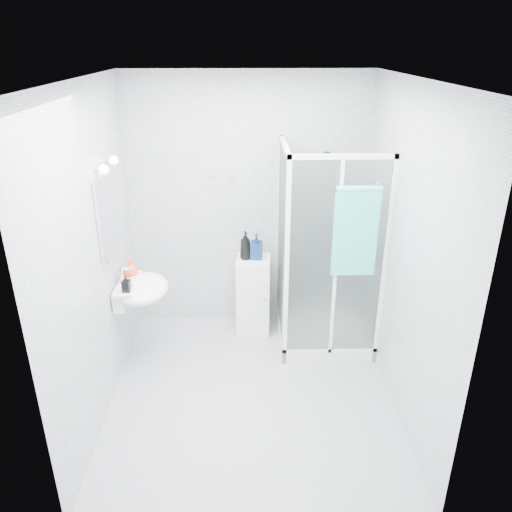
{
  "coord_description": "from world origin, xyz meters",
  "views": [
    {
      "loc": [
        -0.05,
        -3.53,
        2.85
      ],
      "look_at": [
        0.05,
        0.35,
        1.15
      ],
      "focal_mm": 35.0,
      "sensor_mm": 36.0,
      "label": 1
    }
  ],
  "objects_px": {
    "shower_enclosure": "(318,304)",
    "shampoo_bottle_b": "(256,246)",
    "storage_cabinet": "(253,295)",
    "soap_dispenser_orange": "(130,268)",
    "hand_towel": "(356,230)",
    "shampoo_bottle_a": "(245,245)",
    "wall_basin": "(140,289)",
    "soap_dispenser_black": "(126,283)"
  },
  "relations": [
    {
      "from": "shower_enclosure",
      "to": "shampoo_bottle_b",
      "type": "bearing_deg",
      "value": 154.48
    },
    {
      "from": "storage_cabinet",
      "to": "soap_dispenser_orange",
      "type": "relative_size",
      "value": 4.81
    },
    {
      "from": "soap_dispenser_orange",
      "to": "shampoo_bottle_b",
      "type": "bearing_deg",
      "value": 23.07
    },
    {
      "from": "hand_towel",
      "to": "storage_cabinet",
      "type": "bearing_deg",
      "value": 141.49
    },
    {
      "from": "shampoo_bottle_a",
      "to": "shampoo_bottle_b",
      "type": "xyz_separation_m",
      "value": [
        0.11,
        0.01,
        -0.02
      ]
    },
    {
      "from": "wall_basin",
      "to": "hand_towel",
      "type": "relative_size",
      "value": 0.7
    },
    {
      "from": "shampoo_bottle_a",
      "to": "soap_dispenser_orange",
      "type": "height_order",
      "value": "shampoo_bottle_a"
    },
    {
      "from": "wall_basin",
      "to": "hand_towel",
      "type": "xyz_separation_m",
      "value": [
        1.87,
        -0.09,
        0.58
      ]
    },
    {
      "from": "shampoo_bottle_b",
      "to": "wall_basin",
      "type": "bearing_deg",
      "value": -150.4
    },
    {
      "from": "wall_basin",
      "to": "soap_dispenser_orange",
      "type": "xyz_separation_m",
      "value": [
        -0.09,
        0.11,
        0.15
      ]
    },
    {
      "from": "soap_dispenser_black",
      "to": "hand_towel",
      "type": "bearing_deg",
      "value": 2.49
    },
    {
      "from": "wall_basin",
      "to": "soap_dispenser_orange",
      "type": "bearing_deg",
      "value": 129.44
    },
    {
      "from": "shower_enclosure",
      "to": "shampoo_bottle_a",
      "type": "xyz_separation_m",
      "value": [
        -0.71,
        0.28,
        0.52
      ]
    },
    {
      "from": "soap_dispenser_black",
      "to": "storage_cabinet",
      "type": "bearing_deg",
      "value": 34.63
    },
    {
      "from": "soap_dispenser_orange",
      "to": "soap_dispenser_black",
      "type": "height_order",
      "value": "soap_dispenser_orange"
    },
    {
      "from": "wall_basin",
      "to": "storage_cabinet",
      "type": "height_order",
      "value": "wall_basin"
    },
    {
      "from": "storage_cabinet",
      "to": "wall_basin",
      "type": "bearing_deg",
      "value": -146.07
    },
    {
      "from": "shower_enclosure",
      "to": "hand_towel",
      "type": "distance_m",
      "value": 1.04
    },
    {
      "from": "soap_dispenser_orange",
      "to": "wall_basin",
      "type": "bearing_deg",
      "value": -50.56
    },
    {
      "from": "shower_enclosure",
      "to": "shampoo_bottle_a",
      "type": "bearing_deg",
      "value": 158.65
    },
    {
      "from": "hand_towel",
      "to": "soap_dispenser_black",
      "type": "distance_m",
      "value": 1.99
    },
    {
      "from": "storage_cabinet",
      "to": "soap_dispenser_black",
      "type": "distance_m",
      "value": 1.44
    },
    {
      "from": "shower_enclosure",
      "to": "wall_basin",
      "type": "xyz_separation_m",
      "value": [
        -1.66,
        -0.32,
        0.35
      ]
    },
    {
      "from": "shampoo_bottle_a",
      "to": "shampoo_bottle_b",
      "type": "bearing_deg",
      "value": 4.58
    },
    {
      "from": "hand_towel",
      "to": "shampoo_bottle_a",
      "type": "relative_size",
      "value": 2.74
    },
    {
      "from": "shower_enclosure",
      "to": "storage_cabinet",
      "type": "xyz_separation_m",
      "value": [
        -0.63,
        0.27,
        -0.04
      ]
    },
    {
      "from": "shampoo_bottle_b",
      "to": "storage_cabinet",
      "type": "bearing_deg",
      "value": -157.67
    },
    {
      "from": "shower_enclosure",
      "to": "soap_dispenser_black",
      "type": "height_order",
      "value": "shower_enclosure"
    },
    {
      "from": "soap_dispenser_orange",
      "to": "hand_towel",
      "type": "bearing_deg",
      "value": -5.71
    },
    {
      "from": "hand_towel",
      "to": "soap_dispenser_orange",
      "type": "distance_m",
      "value": 2.02
    },
    {
      "from": "hand_towel",
      "to": "shampoo_bottle_a",
      "type": "height_order",
      "value": "hand_towel"
    },
    {
      "from": "storage_cabinet",
      "to": "hand_towel",
      "type": "distance_m",
      "value": 1.45
    },
    {
      "from": "shower_enclosure",
      "to": "soap_dispenser_orange",
      "type": "xyz_separation_m",
      "value": [
        -1.75,
        -0.2,
        0.5
      ]
    },
    {
      "from": "soap_dispenser_orange",
      "to": "shower_enclosure",
      "type": "bearing_deg",
      "value": 6.68
    },
    {
      "from": "hand_towel",
      "to": "soap_dispenser_orange",
      "type": "height_order",
      "value": "hand_towel"
    },
    {
      "from": "wall_basin",
      "to": "storage_cabinet",
      "type": "bearing_deg",
      "value": 29.8
    },
    {
      "from": "wall_basin",
      "to": "hand_towel",
      "type": "bearing_deg",
      "value": -2.6
    },
    {
      "from": "shower_enclosure",
      "to": "shampoo_bottle_b",
      "type": "distance_m",
      "value": 0.83
    },
    {
      "from": "storage_cabinet",
      "to": "soap_dispenser_black",
      "type": "height_order",
      "value": "soap_dispenser_black"
    },
    {
      "from": "hand_towel",
      "to": "shampoo_bottle_a",
      "type": "xyz_separation_m",
      "value": [
        -0.93,
        0.68,
        -0.41
      ]
    },
    {
      "from": "shampoo_bottle_b",
      "to": "soap_dispenser_black",
      "type": "distance_m",
      "value": 1.37
    },
    {
      "from": "wall_basin",
      "to": "shampoo_bottle_a",
      "type": "xyz_separation_m",
      "value": [
        0.95,
        0.59,
        0.17
      ]
    }
  ]
}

